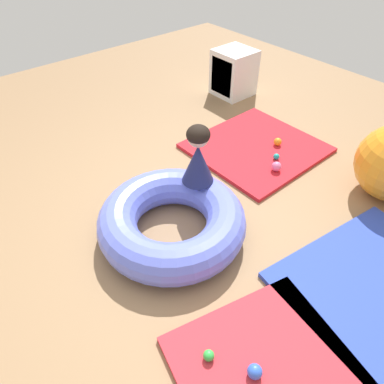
{
  "coord_description": "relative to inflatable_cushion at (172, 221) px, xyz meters",
  "views": [
    {
      "loc": [
        1.51,
        -1.05,
        2.11
      ],
      "look_at": [
        -0.06,
        0.27,
        0.33
      ],
      "focal_mm": 33.71,
      "sensor_mm": 36.0,
      "label": 1
    }
  ],
  "objects": [
    {
      "name": "play_ball_blue",
      "position": [
        1.14,
        -0.32,
        -0.07
      ],
      "size": [
        0.08,
        0.08,
        0.08
      ],
      "primitive_type": "sphere",
      "color": "blue",
      "rests_on": "gym_mat_center_rear"
    },
    {
      "name": "play_ball_orange",
      "position": [
        -0.25,
        1.56,
        -0.07
      ],
      "size": [
        0.08,
        0.08,
        0.08
      ],
      "primitive_type": "sphere",
      "color": "orange",
      "rests_on": "gym_mat_near_left"
    },
    {
      "name": "child_in_navy",
      "position": [
        -0.11,
        0.35,
        0.39
      ],
      "size": [
        0.25,
        0.25,
        0.49
      ],
      "rotation": [
        0.0,
        0.0,
        4.73
      ],
      "color": "navy",
      "rests_on": "inflatable_cushion"
    },
    {
      "name": "play_ball_teal",
      "position": [
        -0.1,
        1.36,
        -0.08
      ],
      "size": [
        0.06,
        0.06,
        0.06
      ],
      "primitive_type": "sphere",
      "color": "teal",
      "rests_on": "gym_mat_near_left"
    },
    {
      "name": "storage_cube",
      "position": [
        -1.45,
        2.09,
        0.13
      ],
      "size": [
        0.44,
        0.44,
        0.56
      ],
      "color": "silver",
      "rests_on": "ground"
    },
    {
      "name": "play_ball_green",
      "position": [
        0.91,
        -0.45,
        -0.08
      ],
      "size": [
        0.07,
        0.07,
        0.07
      ],
      "primitive_type": "sphere",
      "color": "green",
      "rests_on": "gym_mat_center_rear"
    },
    {
      "name": "gym_mat_near_left",
      "position": [
        -0.38,
        1.39,
        -0.13
      ],
      "size": [
        1.14,
        1.21,
        0.04
      ],
      "primitive_type": "cube",
      "rotation": [
        0.0,
        0.0,
        0.01
      ],
      "color": "red",
      "rests_on": "ground"
    },
    {
      "name": "ground_plane",
      "position": [
        0.06,
        -0.07,
        -0.15
      ],
      "size": [
        8.0,
        8.0,
        0.0
      ],
      "primitive_type": "plane",
      "color": "#93704C"
    },
    {
      "name": "inflatable_cushion",
      "position": [
        0.0,
        0.0,
        0.0
      ],
      "size": [
        1.13,
        1.13,
        0.3
      ],
      "primitive_type": "torus",
      "color": "#6070E5",
      "rests_on": "ground"
    },
    {
      "name": "play_ball_pink",
      "position": [
        0.02,
        1.22,
        -0.06
      ],
      "size": [
        0.09,
        0.09,
        0.09
      ],
      "primitive_type": "sphere",
      "color": "pink",
      "rests_on": "gym_mat_near_left"
    }
  ]
}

